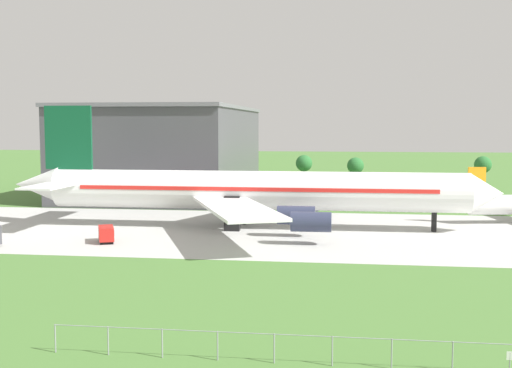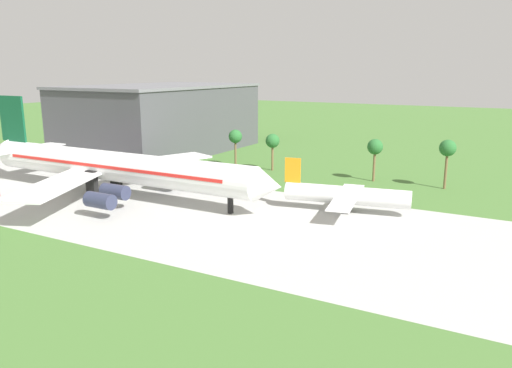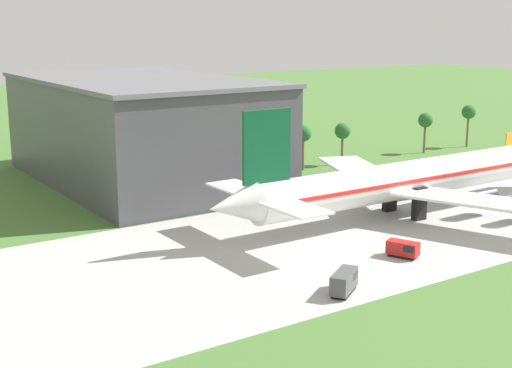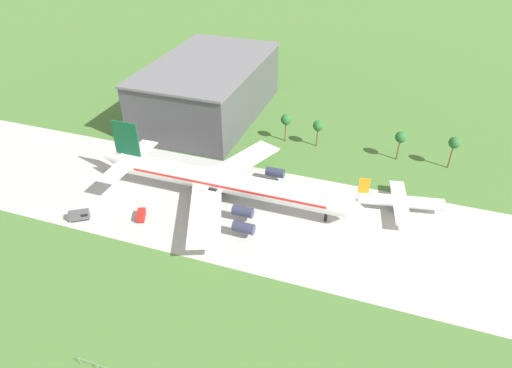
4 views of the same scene
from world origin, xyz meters
name	(u,v)px [view 1 (image 1 of 4)]	position (x,y,z in m)	size (l,w,h in m)	color
ground_plane	(472,236)	(0.00, 0.00, 0.00)	(600.00, 600.00, 0.00)	#477233
taxiway_strip	(472,236)	(0.00, 0.00, 0.01)	(320.00, 44.00, 0.02)	#B2B2AD
jet_airliner	(248,190)	(-34.30, 2.95, 6.03)	(78.84, 54.64, 19.65)	white
fuel_truck	(106,234)	(-52.14, -12.68, 1.22)	(3.52, 4.72, 2.24)	black
no_stopping_sign	(510,361)	(-8.40, -55.31, 1.05)	(0.44, 0.08, 1.68)	gray
terminal_building	(169,150)	(-60.86, 52.46, 10.43)	(36.72, 61.20, 20.82)	#47474C
palm_tree_row	(501,166)	(13.74, 41.86, 7.98)	(108.01, 3.60, 10.83)	brown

